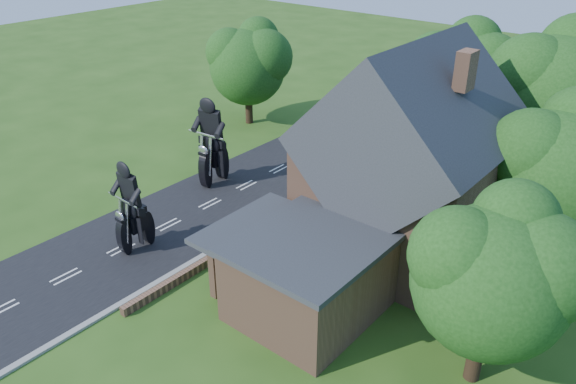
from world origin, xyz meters
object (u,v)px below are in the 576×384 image
Objects in this scene: garden_wall at (291,211)px; motorcycle_follow at (214,171)px; motorcycle_lead at (136,236)px; annex at (307,275)px; house at (409,167)px.

motorcycle_follow is at bearing 179.66° from garden_wall.
motorcycle_lead is 0.87× the size of motorcycle_follow.
annex is at bearing -46.16° from garden_wall.
motorcycle_lead is (-3.71, -7.43, 0.51)m from garden_wall.
garden_wall is at bearing 133.84° from annex.
motorcycle_lead is 7.82m from motorcycle_follow.
annex reaches higher than garden_wall.
motorcycle_lead is at bearing -116.52° from garden_wall.
house is at bearing 84.76° from annex.
house is 12.77m from motorcycle_follow.
garden_wall is 3.12× the size of annex.
motorcycle_lead is (-9.90, -8.43, -3.63)m from house.
motorcycle_follow reaches higher than motorcycle_lead.
motorcycle_follow is at bearing -71.24° from motorcycle_lead.
house reaches higher than annex.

